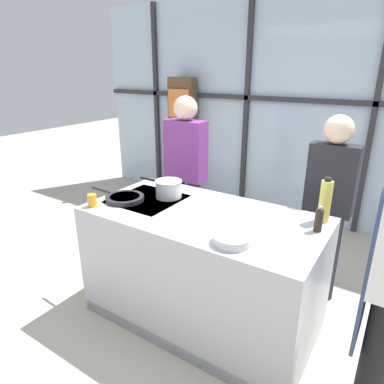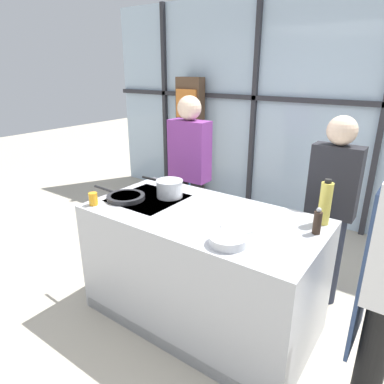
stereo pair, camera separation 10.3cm
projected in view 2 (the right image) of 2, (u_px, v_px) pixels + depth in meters
name	position (u px, v px, depth m)	size (l,w,h in m)	color
ground_plane	(200.00, 316.00, 2.80)	(18.00, 18.00, 0.00)	#BCB29E
back_window_wall	(313.00, 112.00, 4.16)	(6.40, 0.10, 2.80)	silver
bookshelf	(190.00, 140.00, 5.13)	(0.41, 0.19, 1.79)	brown
demo_island	(201.00, 268.00, 2.64)	(1.73, 0.90, 0.92)	#B7BABF
spectator_far_left	(190.00, 168.00, 3.47)	(0.42, 0.23, 1.67)	black
spectator_center_left	(332.00, 200.00, 2.72)	(0.37, 0.22, 1.59)	#232838
frying_pan	(125.00, 197.00, 2.74)	(0.55, 0.30, 0.04)	#232326
saucepan	(169.00, 188.00, 2.77)	(0.40, 0.22, 0.14)	silver
white_plate	(238.00, 227.00, 2.25)	(0.23, 0.23, 0.01)	white
mixing_bowl	(228.00, 240.00, 2.03)	(0.23, 0.23, 0.06)	silver
oil_bottle	(325.00, 203.00, 2.27)	(0.08, 0.08, 0.31)	#E0CC4C
pepper_grinder	(317.00, 222.00, 2.15)	(0.05, 0.05, 0.18)	#332319
juice_glass_near	(93.00, 199.00, 2.61)	(0.07, 0.07, 0.10)	orange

